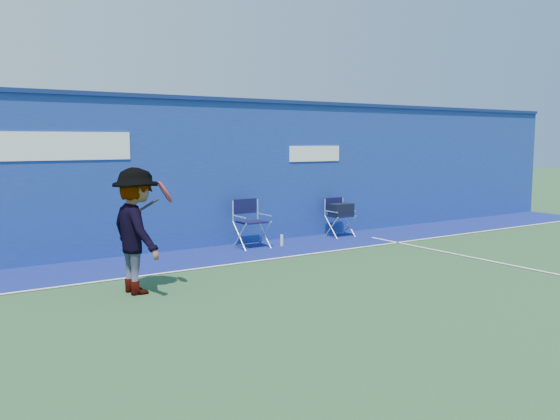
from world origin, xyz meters
TOP-DOWN VIEW (x-y plane):
  - ground at (0.00, 0.00)m, footprint 80.00×80.00m
  - stadium_wall at (-0.00, 5.20)m, footprint 24.00×0.50m
  - out_of_bounds_strip at (0.00, 4.10)m, footprint 24.00×1.80m
  - court_lines at (0.00, 0.60)m, footprint 24.00×12.00m
  - directors_chair_left at (1.58, 4.44)m, footprint 0.59×0.53m
  - directors_chair_right at (3.99, 4.54)m, footprint 0.53×0.47m
  - water_bottle at (2.20, 4.26)m, footprint 0.07×0.07m
  - tennis_player at (-1.65, 2.25)m, footprint 0.91×1.21m

SIDE VIEW (x-z plane):
  - ground at x=0.00m, z-range 0.00..0.00m
  - out_of_bounds_strip at x=0.00m, z-range 0.00..0.01m
  - court_lines at x=0.00m, z-range 0.01..0.01m
  - water_bottle at x=2.20m, z-range 0.00..0.24m
  - directors_chair_left at x=1.58m, z-range -0.18..0.81m
  - directors_chair_right at x=3.99m, z-range -0.07..0.81m
  - tennis_player at x=-1.65m, z-range 0.00..1.82m
  - stadium_wall at x=0.00m, z-range 0.01..3.09m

